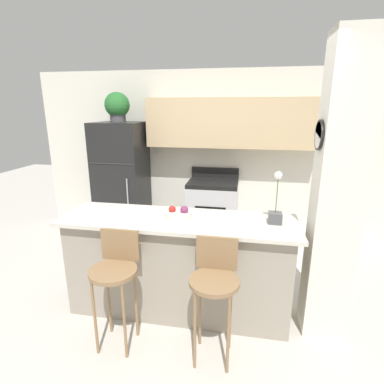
# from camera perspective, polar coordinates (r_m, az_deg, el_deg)

# --- Properties ---
(ground_plane) EXTENTS (14.00, 14.00, 0.00)m
(ground_plane) POSITION_cam_1_polar(r_m,az_deg,el_deg) (3.30, -2.53, -21.29)
(ground_plane) COLOR beige
(wall_back) EXTENTS (5.60, 0.38, 2.55)m
(wall_back) POSITION_cam_1_polar(r_m,az_deg,el_deg) (4.72, 4.85, 9.50)
(wall_back) COLOR silver
(wall_back) RESTS_ON ground_plane
(pillar_right) EXTENTS (0.38, 0.32, 2.55)m
(pillar_right) POSITION_cam_1_polar(r_m,az_deg,el_deg) (2.75, 25.85, -0.82)
(pillar_right) COLOR silver
(pillar_right) RESTS_ON ground_plane
(counter_bar) EXTENTS (2.22, 0.66, 0.99)m
(counter_bar) POSITION_cam_1_polar(r_m,az_deg,el_deg) (3.03, -2.65, -13.74)
(counter_bar) COLOR gray
(counter_bar) RESTS_ON ground_plane
(refrigerator) EXTENTS (0.72, 0.72, 1.78)m
(refrigerator) POSITION_cam_1_polar(r_m,az_deg,el_deg) (4.87, -13.19, 2.31)
(refrigerator) COLOR black
(refrigerator) RESTS_ON ground_plane
(stove_range) EXTENTS (0.75, 0.61, 1.07)m
(stove_range) POSITION_cam_1_polar(r_m,az_deg,el_deg) (4.68, 3.92, -3.31)
(stove_range) COLOR silver
(stove_range) RESTS_ON ground_plane
(bar_stool_left) EXTENTS (0.39, 0.39, 1.00)m
(bar_stool_left) POSITION_cam_1_polar(r_m,az_deg,el_deg) (2.63, -14.39, -14.46)
(bar_stool_left) COLOR olive
(bar_stool_left) RESTS_ON ground_plane
(bar_stool_right) EXTENTS (0.39, 0.39, 1.00)m
(bar_stool_right) POSITION_cam_1_polar(r_m,az_deg,el_deg) (2.44, 4.35, -16.65)
(bar_stool_right) COLOR olive
(bar_stool_right) RESTS_ON ground_plane
(potted_plant_on_fridge) EXTENTS (0.37, 0.37, 0.43)m
(potted_plant_on_fridge) POSITION_cam_1_polar(r_m,az_deg,el_deg) (4.74, -14.05, 15.56)
(potted_plant_on_fridge) COLOR #4C4C51
(potted_plant_on_fridge) RESTS_ON refrigerator
(orchid_vase) EXTENTS (0.12, 0.12, 0.47)m
(orchid_vase) POSITION_cam_1_polar(r_m,az_deg,el_deg) (2.77, 15.66, -3.17)
(orchid_vase) COLOR #4C4C51
(orchid_vase) RESTS_ON counter_bar
(fruit_bowl) EXTENTS (0.26, 0.26, 0.11)m
(fruit_bowl) POSITION_cam_1_polar(r_m,az_deg,el_deg) (2.85, -2.59, -4.10)
(fruit_bowl) COLOR silver
(fruit_bowl) RESTS_ON counter_bar
(trash_bin) EXTENTS (0.28, 0.28, 0.38)m
(trash_bin) POSITION_cam_1_polar(r_m,az_deg,el_deg) (4.66, -7.24, -7.06)
(trash_bin) COLOR black
(trash_bin) RESTS_ON ground_plane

